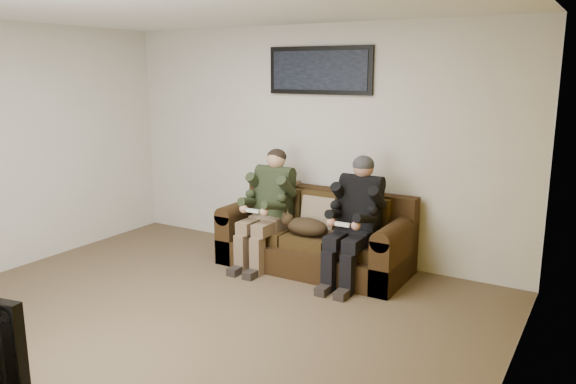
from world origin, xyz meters
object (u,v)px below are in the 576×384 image
Objects in this scene: sofa at (317,239)px; person_right at (356,213)px; framed_poster at (320,70)px; person_left at (268,202)px; cat at (305,226)px.

sofa is 0.67m from person_right.
person_right is 1.01× the size of framed_poster.
person_left is 1.54m from framed_poster.
cat is (-0.55, -0.05, -0.20)m from person_right.
person_right is 1.93× the size of cat.
cat is (-0.03, -0.21, 0.19)m from sofa.
person_right is 1.67m from framed_poster.
sofa is 1.60× the size of person_left.
person_right reaches higher than sofa.
framed_poster is (-0.72, 0.56, 1.40)m from person_right.
person_right is 0.59m from cat.
person_left is 1.04m from person_right.
sofa is 1.61× the size of framed_poster.
framed_poster is (0.32, 0.56, 1.40)m from person_left.
sofa is 1.59× the size of person_right.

